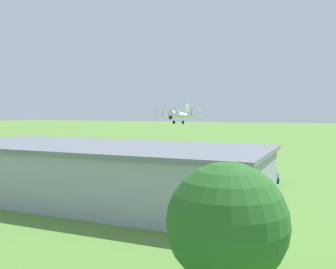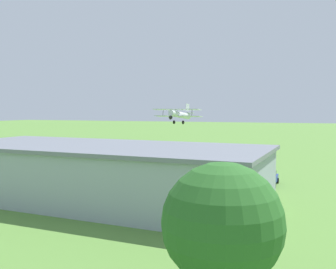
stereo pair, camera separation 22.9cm
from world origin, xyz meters
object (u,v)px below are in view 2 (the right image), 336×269
Objects in this scene: person_near_hangar_door at (131,162)px; car_yellow at (88,164)px; hangar at (100,173)px; car_grey at (43,164)px; person_crossing_taxiway at (178,165)px; car_blue at (268,178)px; person_walking_on_apron at (87,161)px; tree_at_field_edge at (222,224)px; car_green at (13,163)px; biplane at (179,114)px; person_beside_truck at (169,165)px.

car_yellow is at bearing 39.40° from person_near_hangar_door.
hangar is 7.37× the size of car_grey.
person_crossing_taxiway reaches higher than car_yellow.
car_grey is at bearing 0.57° from car_blue.
tree_at_field_edge reaches higher than person_walking_on_apron.
person_crossing_taxiway is at bearing -68.69° from tree_at_field_edge.
car_grey is 46.48m from tree_at_field_edge.
car_blue is 37.57m from car_green.
biplane is at bearing -115.59° from car_yellow.
person_walking_on_apron is (13.37, 0.96, -0.01)m from person_beside_truck.
car_green is (19.94, 19.29, -7.20)m from biplane.
biplane is 27.03m from car_blue.
person_walking_on_apron is at bearing 4.87° from person_near_hangar_door.
person_walking_on_apron is 0.22× the size of tree_at_field_edge.
car_blue is 0.64× the size of tree_at_field_edge.
person_near_hangar_door reaches higher than person_walking_on_apron.
car_blue is at bearing 156.50° from person_beside_truck.
biplane is 2.16× the size of car_blue.
biplane is 6.27× the size of person_walking_on_apron.
car_yellow is at bearing -169.64° from car_green.
tree_at_field_edge is (-19.27, 51.53, -3.33)m from biplane.
person_crossing_taxiway is (-4.37, 13.32, -7.15)m from biplane.
car_grey reaches higher than car_green.
person_crossing_taxiway is at bearing -163.08° from car_yellow.
car_blue is 0.97× the size of car_yellow.
car_grey reaches higher than car_blue.
person_beside_truck is at bearing 102.28° from biplane.
car_blue is 21.77m from person_near_hangar_door.
person_beside_truck is (0.36, -20.10, -1.97)m from hangar.
biplane is (3.14, -32.84, 5.25)m from hangar.
person_beside_truck is (14.86, -6.46, -0.06)m from car_blue.
car_blue is 31.85m from car_grey.
tree_at_field_edge is at bearing 128.29° from person_walking_on_apron.
tree_at_field_edge is at bearing 136.29° from car_grey.
person_crossing_taxiway is at bearing 178.18° from person_near_hangar_door.
tree_at_field_edge is at bearing 140.58° from car_green.
biplane is 55.12m from tree_at_field_edge.
car_green is 2.70× the size of person_near_hangar_door.
biplane is at bearing -69.49° from tree_at_field_edge.
person_crossing_taxiway is 0.24× the size of tree_at_field_edge.
tree_at_field_edge is (-16.14, 18.68, 1.92)m from hangar.
biplane is 18.77m from person_walking_on_apron.
car_grey is at bearing 177.73° from car_green.
car_blue is (-14.50, -13.64, -1.91)m from hangar.
person_walking_on_apron is at bearing -51.71° from tree_at_field_edge.
person_walking_on_apron is (-3.62, -5.82, -0.10)m from car_grey.
tree_at_field_edge is (-16.50, 38.79, 3.89)m from person_beside_truck.
car_blue is 2.56× the size of person_near_hangar_door.
car_grey is 19.59m from person_crossing_taxiway.
hangar is 23.64m from person_walking_on_apron.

